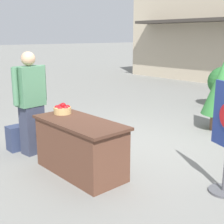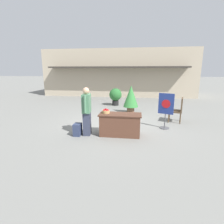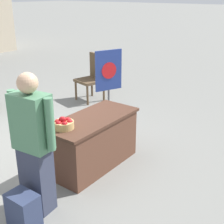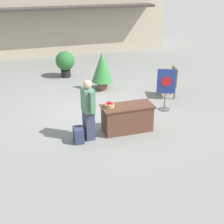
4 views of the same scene
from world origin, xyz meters
The scene contains 7 objects.
ground_plane centered at (0.00, 0.00, 0.00)m, with size 120.00×120.00×0.00m, color slate.
display_table centered at (0.30, -1.23, 0.38)m, with size 1.45×0.66×0.76m.
apple_basket centered at (-0.21, -1.17, 0.83)m, with size 0.26×0.26×0.16m.
person_visitor centered at (-0.85, -1.35, 0.85)m, with size 0.30×0.61×1.66m.
backpack centered at (-1.17, -1.47, 0.21)m, with size 0.24×0.34×0.42m.
potted_plant_far_right centered at (-0.52, 4.10, 0.65)m, with size 0.80×0.80×1.10m.
potted_plant_near_right centered at (0.53, 2.15, 0.85)m, with size 0.79×0.79×1.45m.
Camera 1 is at (3.66, -3.65, 1.90)m, focal length 50.00 mm.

